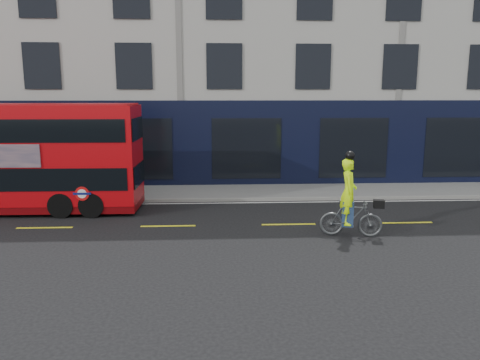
{
  "coord_description": "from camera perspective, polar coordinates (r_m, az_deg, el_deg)",
  "views": [
    {
      "loc": [
        1.62,
        -13.47,
        4.3
      ],
      "look_at": [
        2.39,
        1.86,
        1.46
      ],
      "focal_mm": 35.0,
      "sensor_mm": 36.0,
      "label": 1
    }
  ],
  "objects": [
    {
      "name": "building_terrace",
      "position": [
        26.66,
        -6.65,
        17.29
      ],
      "size": [
        50.0,
        10.07,
        15.0
      ],
      "color": "#A5A39B",
      "rests_on": "ground"
    },
    {
      "name": "lane_dashes",
      "position": [
        15.66,
        -8.76,
        -5.56
      ],
      "size": [
        58.0,
        0.12,
        0.01
      ],
      "primitive_type": null,
      "color": "yellow",
      "rests_on": "ground"
    },
    {
      "name": "cyclist",
      "position": [
        14.58,
        13.29,
        -3.31
      ],
      "size": [
        1.96,
        0.92,
        2.63
      ],
      "rotation": [
        0.0,
        0.0,
        -0.21
      ],
      "color": "#474B4C",
      "rests_on": "ground"
    },
    {
      "name": "ground",
      "position": [
        14.23,
        -9.36,
        -7.24
      ],
      "size": [
        120.0,
        120.0,
        0.0
      ],
      "primitive_type": "plane",
      "color": "black",
      "rests_on": "ground"
    },
    {
      "name": "pavement",
      "position": [
        20.48,
        -7.36,
        -1.55
      ],
      "size": [
        60.0,
        3.0,
        0.12
      ],
      "primitive_type": "cube",
      "color": "gray",
      "rests_on": "ground"
    },
    {
      "name": "road_edge_line",
      "position": [
        18.74,
        -7.78,
        -2.86
      ],
      "size": [
        58.0,
        0.1,
        0.01
      ],
      "primitive_type": "cube",
      "color": "silver",
      "rests_on": "ground"
    },
    {
      "name": "kerb",
      "position": [
        19.02,
        -7.71,
        -2.48
      ],
      "size": [
        60.0,
        0.12,
        0.13
      ],
      "primitive_type": "cube",
      "color": "gray",
      "rests_on": "ground"
    },
    {
      "name": "bus",
      "position": [
        19.06,
        -26.8,
        2.5
      ],
      "size": [
        9.85,
        2.39,
        3.95
      ],
      "rotation": [
        0.0,
        0.0,
        -0.01
      ],
      "color": "#BC070D",
      "rests_on": "ground"
    }
  ]
}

